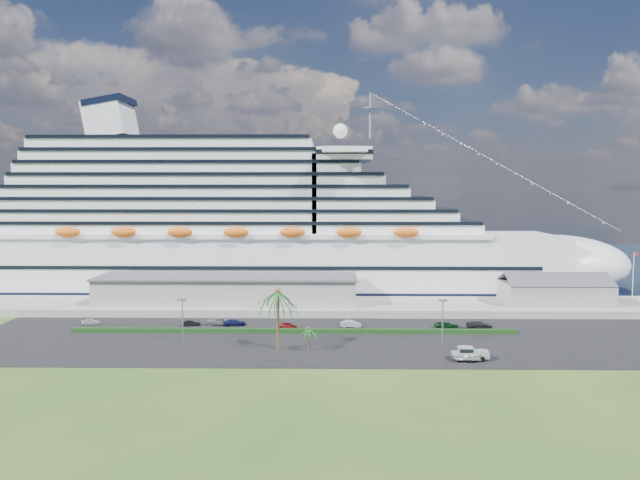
{
  "coord_description": "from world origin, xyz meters",
  "views": [
    {
      "loc": [
        -0.74,
        -105.14,
        28.87
      ],
      "look_at": [
        -2.91,
        30.0,
        17.43
      ],
      "focal_mm": 35.0,
      "sensor_mm": 36.0,
      "label": 1
    }
  ],
  "objects_px": {
    "cruise_ship": "(254,232)",
    "boat_trailer": "(468,356)",
    "parked_car_3": "(234,322)",
    "pickup_truck": "(470,353)"
  },
  "relations": [
    {
      "from": "parked_car_3",
      "to": "boat_trailer",
      "type": "distance_m",
      "value": 50.18
    },
    {
      "from": "boat_trailer",
      "to": "pickup_truck",
      "type": "bearing_deg",
      "value": 64.73
    },
    {
      "from": "parked_car_3",
      "to": "cruise_ship",
      "type": "bearing_deg",
      "value": -11.47
    },
    {
      "from": "boat_trailer",
      "to": "cruise_ship",
      "type": "bearing_deg",
      "value": 122.67
    },
    {
      "from": "cruise_ship",
      "to": "boat_trailer",
      "type": "distance_m",
      "value": 82.19
    },
    {
      "from": "cruise_ship",
      "to": "parked_car_3",
      "type": "bearing_deg",
      "value": -88.81
    },
    {
      "from": "cruise_ship",
      "to": "pickup_truck",
      "type": "bearing_deg",
      "value": -56.49
    },
    {
      "from": "parked_car_3",
      "to": "boat_trailer",
      "type": "height_order",
      "value": "boat_trailer"
    },
    {
      "from": "cruise_ship",
      "to": "boat_trailer",
      "type": "relative_size",
      "value": 36.49
    },
    {
      "from": "cruise_ship",
      "to": "pickup_truck",
      "type": "distance_m",
      "value": 81.44
    }
  ]
}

